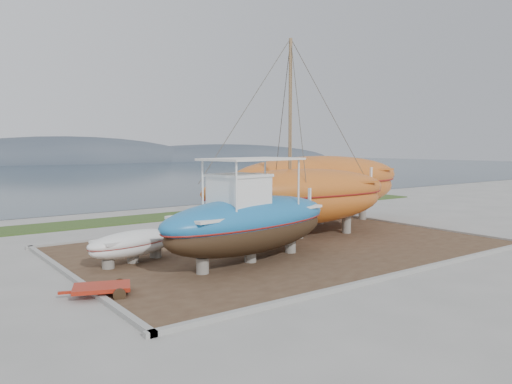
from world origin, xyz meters
TOP-DOWN VIEW (x-y plane):
  - ground at (0.00, 0.00)m, footprint 140.00×140.00m
  - dirt_patch at (0.00, 4.00)m, footprint 18.00×12.00m
  - curb_frame at (0.00, 4.00)m, footprint 18.60×12.60m
  - grass_strip at (0.00, 15.50)m, footprint 44.00×3.00m
  - sea at (0.00, 70.00)m, footprint 260.00×100.00m
  - blue_caique at (-3.04, 2.40)m, footprint 8.42×3.86m
  - white_dinghy at (-6.62, 4.95)m, footprint 4.10×2.48m
  - orange_sailboat at (1.66, 5.02)m, footprint 10.32×4.23m
  - orange_bare_hull at (5.49, 7.59)m, footprint 11.51×4.27m
  - red_trailer at (-8.97, 1.63)m, footprint 2.70×2.01m

SIDE VIEW (x-z plane):
  - ground at x=0.00m, z-range 0.00..0.00m
  - sea at x=0.00m, z-range -0.02..0.02m
  - dirt_patch at x=0.00m, z-range 0.00..0.06m
  - grass_strip at x=0.00m, z-range 0.00..0.08m
  - curb_frame at x=0.00m, z-range 0.00..0.15m
  - red_trailer at x=-8.97m, z-range 0.00..0.34m
  - white_dinghy at x=-6.62m, z-range 0.06..1.22m
  - orange_bare_hull at x=5.49m, z-range 0.06..3.76m
  - blue_caique at x=-3.04m, z-range 0.06..3.96m
  - orange_sailboat at x=1.66m, z-range 0.06..9.27m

